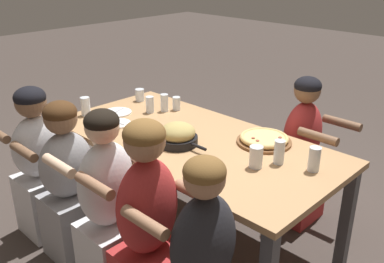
# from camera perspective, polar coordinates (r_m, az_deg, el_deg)

# --- Properties ---
(ground_plane) EXTENTS (18.00, 18.00, 0.00)m
(ground_plane) POSITION_cam_1_polar(r_m,az_deg,el_deg) (3.27, 0.00, -13.21)
(ground_plane) COLOR #423833
(ground_plane) RESTS_ON ground
(dining_table) EXTENTS (2.02, 1.00, 0.76)m
(dining_table) POSITION_cam_1_polar(r_m,az_deg,el_deg) (2.92, 0.00, -2.29)
(dining_table) COLOR tan
(dining_table) RESTS_ON ground
(pizza_board_main) EXTENTS (0.36, 0.36, 0.05)m
(pizza_board_main) POSITION_cam_1_polar(r_m,az_deg,el_deg) (2.85, 9.59, -1.03)
(pizza_board_main) COLOR brown
(pizza_board_main) RESTS_ON dining_table
(skillet_bowl) EXTENTS (0.38, 0.26, 0.15)m
(skillet_bowl) POSITION_cam_1_polar(r_m,az_deg,el_deg) (2.78, -1.91, -0.50)
(skillet_bowl) COLOR black
(skillet_bowl) RESTS_ON dining_table
(empty_plate_a) EXTENTS (0.20, 0.20, 0.02)m
(empty_plate_a) POSITION_cam_1_polar(r_m,az_deg,el_deg) (3.17, -9.93, 1.06)
(empty_plate_a) COLOR white
(empty_plate_a) RESTS_ON dining_table
(empty_plate_b) EXTENTS (0.22, 0.22, 0.02)m
(empty_plate_b) POSITION_cam_1_polar(r_m,az_deg,el_deg) (3.39, -9.93, 2.53)
(empty_plate_b) COLOR white
(empty_plate_b) RESTS_ON dining_table
(drinking_glass_a) EXTENTS (0.06, 0.06, 0.11)m
(drinking_glass_a) POSITION_cam_1_polar(r_m,az_deg,el_deg) (3.40, -2.09, 3.76)
(drinking_glass_a) COLOR silver
(drinking_glass_a) RESTS_ON dining_table
(drinking_glass_b) EXTENTS (0.07, 0.07, 0.15)m
(drinking_glass_b) POSITION_cam_1_polar(r_m,az_deg,el_deg) (2.54, 15.97, -3.74)
(drinking_glass_b) COLOR silver
(drinking_glass_b) RESTS_ON dining_table
(drinking_glass_c) EXTENTS (0.06, 0.06, 0.14)m
(drinking_glass_c) POSITION_cam_1_polar(r_m,az_deg,el_deg) (3.38, -3.70, 3.70)
(drinking_glass_c) COLOR silver
(drinking_glass_c) RESTS_ON dining_table
(drinking_glass_d) EXTENTS (0.08, 0.08, 0.10)m
(drinking_glass_d) POSITION_cam_1_polar(r_m,az_deg,el_deg) (3.64, -6.98, 4.79)
(drinking_glass_d) COLOR silver
(drinking_glass_d) RESTS_ON dining_table
(drinking_glass_e) EXTENTS (0.08, 0.08, 0.13)m
(drinking_glass_e) POSITION_cam_1_polar(r_m,az_deg,el_deg) (2.51, 8.52, -3.55)
(drinking_glass_e) COLOR silver
(drinking_glass_e) RESTS_ON dining_table
(drinking_glass_f) EXTENTS (0.06, 0.06, 0.13)m
(drinking_glass_f) POSITION_cam_1_polar(r_m,az_deg,el_deg) (3.36, -5.64, 3.60)
(drinking_glass_f) COLOR silver
(drinking_glass_f) RESTS_ON dining_table
(drinking_glass_g) EXTENTS (0.07, 0.07, 0.14)m
(drinking_glass_g) POSITION_cam_1_polar(r_m,az_deg,el_deg) (3.38, -14.00, 3.13)
(drinking_glass_g) COLOR silver
(drinking_glass_g) RESTS_ON dining_table
(drinking_glass_h) EXTENTS (0.06, 0.06, 0.15)m
(drinking_glass_h) POSITION_cam_1_polar(r_m,az_deg,el_deg) (2.58, 11.54, -2.88)
(drinking_glass_h) COLOR silver
(drinking_glass_h) RESTS_ON dining_table
(diner_near_midright) EXTENTS (0.51, 0.40, 1.20)m
(diner_near_midright) POSITION_cam_1_polar(r_m,az_deg,el_deg) (2.32, -5.84, -13.29)
(diner_near_midright) COLOR #B22D2D
(diner_near_midright) RESTS_ON ground
(diner_near_center) EXTENTS (0.51, 0.40, 1.16)m
(diner_near_center) POSITION_cam_1_polar(r_m,az_deg,el_deg) (2.58, -11.00, -10.38)
(diner_near_center) COLOR silver
(diner_near_center) RESTS_ON ground
(diner_far_midright) EXTENTS (0.51, 0.40, 1.13)m
(diner_far_midright) POSITION_cam_1_polar(r_m,az_deg,el_deg) (3.29, 14.28, -3.31)
(diner_far_midright) COLOR #B22D2D
(diner_far_midright) RESTS_ON ground
(diner_near_left) EXTENTS (0.51, 0.40, 1.11)m
(diner_near_left) POSITION_cam_1_polar(r_m,az_deg,el_deg) (3.22, -19.59, -4.47)
(diner_near_left) COLOR silver
(diner_near_left) RESTS_ON ground
(diner_near_midleft) EXTENTS (0.51, 0.40, 1.10)m
(diner_near_midleft) POSITION_cam_1_polar(r_m,az_deg,el_deg) (2.92, -16.09, -7.12)
(diner_near_midleft) COLOR #99999E
(diner_near_midleft) RESTS_ON ground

